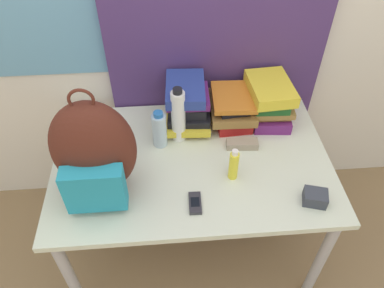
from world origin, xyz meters
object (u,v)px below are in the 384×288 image
at_px(book_stack_center, 232,107).
at_px(sunscreen_bottle, 234,165).
at_px(book_stack_right, 270,101).
at_px(cell_phone, 195,203).
at_px(sports_bottle, 178,116).
at_px(water_bottle, 159,130).
at_px(camera_pouch, 315,197).
at_px(book_stack_left, 187,104).
at_px(sunglasses_case, 242,144).
at_px(backpack, 94,153).

bearing_deg(book_stack_center, sunscreen_bottle, -97.94).
height_order(book_stack_right, cell_phone, book_stack_right).
bearing_deg(sports_bottle, cell_phone, -83.90).
xyz_separation_m(book_stack_center, cell_phone, (-0.23, -0.52, -0.07)).
height_order(water_bottle, camera_pouch, water_bottle).
bearing_deg(water_bottle, sports_bottle, 21.58).
bearing_deg(book_stack_left, sunglasses_case, -39.27).
xyz_separation_m(sports_bottle, sunglasses_case, (0.30, -0.09, -0.12)).
distance_m(book_stack_center, sunglasses_case, 0.21).
relative_size(sports_bottle, camera_pouch, 2.63).
bearing_deg(book_stack_right, cell_phone, -129.02).
height_order(backpack, book_stack_center, backpack).
relative_size(book_stack_left, book_stack_right, 1.01).
xyz_separation_m(book_stack_right, water_bottle, (-0.56, -0.15, -0.02)).
relative_size(book_stack_center, cell_phone, 2.58).
distance_m(backpack, book_stack_center, 0.75).
distance_m(book_stack_center, cell_phone, 0.57).
bearing_deg(cell_phone, water_bottle, 110.03).
bearing_deg(backpack, sports_bottle, 39.69).
height_order(backpack, book_stack_right, backpack).
bearing_deg(sunglasses_case, sports_bottle, 163.43).
distance_m(sunscreen_bottle, sunglasses_case, 0.21).
xyz_separation_m(backpack, book_stack_right, (0.81, 0.40, -0.11)).
bearing_deg(water_bottle, sunglasses_case, -7.63).
bearing_deg(camera_pouch, sunscreen_bottle, 152.77).
relative_size(backpack, cell_phone, 4.73).
height_order(water_bottle, sports_bottle, sports_bottle).
bearing_deg(backpack, book_stack_left, 45.32).
xyz_separation_m(book_stack_left, sunscreen_bottle, (0.17, -0.38, -0.04)).
distance_m(sports_bottle, camera_pouch, 0.70).
bearing_deg(backpack, water_bottle, 44.63).
distance_m(backpack, camera_pouch, 0.92).
bearing_deg(sunscreen_bottle, book_stack_center, 82.06).
relative_size(sports_bottle, sunscreen_bottle, 1.79).
xyz_separation_m(water_bottle, sunglasses_case, (0.39, -0.05, -0.07)).
bearing_deg(book_stack_left, water_bottle, -133.48).
bearing_deg(sunscreen_bottle, cell_phone, -142.57).
bearing_deg(sunglasses_case, cell_phone, -128.49).
bearing_deg(book_stack_right, sunscreen_bottle, -122.33).
relative_size(backpack, water_bottle, 2.62).
xyz_separation_m(backpack, camera_pouch, (0.89, -0.15, -0.19)).
distance_m(book_stack_center, sunscreen_bottle, 0.39).
distance_m(sunglasses_case, camera_pouch, 0.42).
xyz_separation_m(book_stack_left, sports_bottle, (-0.05, -0.11, 0.03)).
bearing_deg(book_stack_center, book_stack_left, 179.38).
relative_size(backpack, sunglasses_case, 3.37).
height_order(book_stack_center, book_stack_right, book_stack_right).
bearing_deg(cell_phone, camera_pouch, -3.11).
relative_size(sunglasses_case, camera_pouch, 1.37).
relative_size(book_stack_center, camera_pouch, 2.52).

